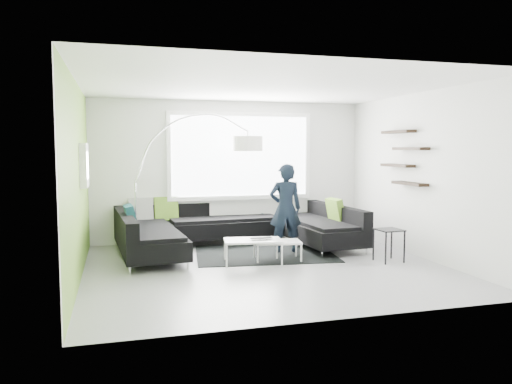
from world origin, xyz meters
TOP-DOWN VIEW (x-y plane):
  - ground at (0.00, 0.00)m, footprint 5.50×5.50m
  - room_shell at (0.04, 0.21)m, footprint 5.54×5.04m
  - sectional_sofa at (-0.14, 1.44)m, footprint 4.32×2.86m
  - rug at (0.26, 0.95)m, footprint 2.58×2.02m
  - coffee_table at (0.10, 0.37)m, footprint 1.28×0.86m
  - arc_lamp at (-1.90, 1.79)m, footprint 2.51×1.57m
  - side_table at (2.05, -0.16)m, footprint 0.42×0.42m
  - person at (0.66, 1.00)m, footprint 0.68×0.53m
  - laptop at (0.00, 0.23)m, footprint 0.38×0.25m

SIDE VIEW (x-z plane):
  - ground at x=0.00m, z-range 0.00..0.00m
  - rug at x=0.26m, z-range 0.00..0.01m
  - coffee_table at x=0.10m, z-range 0.00..0.39m
  - side_table at x=2.05m, z-range 0.00..0.54m
  - sectional_sofa at x=-0.14m, z-range -0.05..0.84m
  - laptop at x=0.00m, z-range 0.39..0.42m
  - person at x=0.66m, z-range 0.00..1.58m
  - arc_lamp at x=-1.90m, z-range 0.00..2.48m
  - room_shell at x=0.04m, z-range 0.40..3.22m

